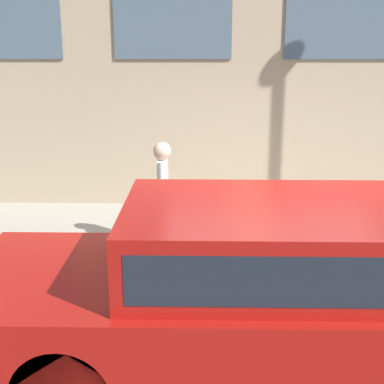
# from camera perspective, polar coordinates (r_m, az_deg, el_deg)

# --- Properties ---
(ground_plane) EXTENTS (80.00, 80.00, 0.00)m
(ground_plane) POSITION_cam_1_polar(r_m,az_deg,el_deg) (6.12, 8.93, -11.33)
(ground_plane) COLOR #514F4C
(sidewalk) EXTENTS (3.01, 60.00, 0.17)m
(sidewalk) POSITION_cam_1_polar(r_m,az_deg,el_deg) (7.45, 7.47, -5.41)
(sidewalk) COLOR #A8A093
(sidewalk) RESTS_ON ground_plane
(fire_hydrant) EXTENTS (0.35, 0.46, 0.85)m
(fire_hydrant) POSITION_cam_1_polar(r_m,az_deg,el_deg) (6.42, 3.29, -3.89)
(fire_hydrant) COLOR gold
(fire_hydrant) RESTS_ON sidewalk
(person) EXTENTS (0.34, 0.22, 1.41)m
(person) POSITION_cam_1_polar(r_m,az_deg,el_deg) (6.70, -3.14, 0.62)
(person) COLOR #726651
(person) RESTS_ON sidewalk
(parked_car_red_near) EXTENTS (1.81, 5.25, 1.52)m
(parked_car_red_near) POSITION_cam_1_polar(r_m,az_deg,el_deg) (4.56, 9.08, -9.33)
(parked_car_red_near) COLOR black
(parked_car_red_near) RESTS_ON ground_plane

